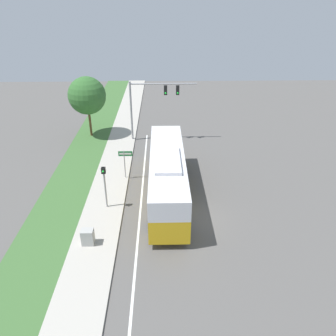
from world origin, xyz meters
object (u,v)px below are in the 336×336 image
at_px(bus, 167,173).
at_px(utility_cabinet, 88,237).
at_px(pedestrian_signal, 105,181).
at_px(signal_gantry, 151,99).
at_px(street_sign, 125,160).

relative_size(bus, utility_cabinet, 11.77).
bearing_deg(pedestrian_signal, signal_gantry, 76.51).
distance_m(signal_gantry, pedestrian_signal, 12.88).
relative_size(bus, pedestrian_signal, 3.66).
distance_m(pedestrian_signal, utility_cabinet, 4.24).
distance_m(bus, signal_gantry, 11.24).
xyz_separation_m(signal_gantry, street_sign, (-1.99, -8.19, -2.61)).
bearing_deg(bus, pedestrian_signal, -161.44).
bearing_deg(utility_cabinet, bus, 47.71).
bearing_deg(pedestrian_signal, bus, 18.56).
relative_size(signal_gantry, pedestrian_signal, 2.02).
height_order(pedestrian_signal, street_sign, pedestrian_signal).
distance_m(signal_gantry, utility_cabinet, 17.05).
distance_m(bus, utility_cabinet, 7.36).
bearing_deg(signal_gantry, bus, -82.99).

